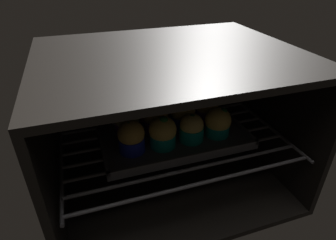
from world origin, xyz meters
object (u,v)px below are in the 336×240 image
Objects in this scene: baking_tray at (168,129)px; muffin_row2_col2 at (171,100)px; muffin_row0_col0 at (131,137)px; muffin_row0_col2 at (192,128)px; muffin_row1_col0 at (127,122)px; muffin_row1_col1 at (156,118)px; muffin_row2_col1 at (146,105)px; muffin_row0_col1 at (163,133)px; muffin_row1_col2 at (182,113)px; muffin_row2_col3 at (194,97)px; muffin_row1_col3 at (207,108)px; muffin_row2_col0 at (121,108)px; muffin_row0_col3 at (218,123)px.

muffin_row2_col2 is (3.54, 7.52, 4.23)cm from baking_tray.
muffin_row0_col0 is 14.55cm from muffin_row0_col2.
muffin_row1_col1 is at bearing -2.56° from muffin_row1_col0.
muffin_row0_col2 is at bearing -62.08° from muffin_row2_col1.
muffin_row1_col0 is 0.95× the size of muffin_row2_col1.
muffin_row0_col2 is (7.30, 0.25, -0.40)cm from muffin_row0_col1.
muffin_row2_col3 is at bearing 49.20° from muffin_row1_col2.
baking_tray is 4.60× the size of muffin_row2_col1.
muffin_row2_col1 is (-0.67, 6.93, 0.39)cm from muffin_row1_col1.
muffin_row0_col0 is at bearing -161.85° from muffin_row1_col3.
baking_tray is 8.91cm from muffin_row2_col1.
muffin_row1_col0 is (-13.97, 7.38, 0.23)cm from muffin_row0_col2.
muffin_row1_col0 is at bearing -87.53° from muffin_row2_col0.
muffin_row0_col0 reaches higher than muffin_row0_col3.
muffin_row0_col2 is 0.90× the size of muffin_row1_col3.
muffin_row0_col0 reaches higher than muffin_row0_col2.
muffin_row0_col3 is 1.00× the size of muffin_row1_col0.
muffin_row0_col3 is 0.91× the size of muffin_row2_col3.
muffin_row2_col1 is at bearing 117.92° from muffin_row0_col2.
muffin_row1_col0 reaches higher than baking_tray.
muffin_row0_col0 reaches higher than muffin_row1_col0.
muffin_row0_col2 is at bearing 1.99° from muffin_row0_col1.
muffin_row2_col3 is at bearing -0.47° from muffin_row2_col0.
muffin_row1_col3 is 7.11cm from muffin_row2_col3.
muffin_row0_col3 is at bearing -45.13° from muffin_row1_col2.
muffin_row0_col1 is 0.97× the size of muffin_row2_col0.
muffin_row0_col3 is 22.23cm from muffin_row1_col0.
muffin_row0_col1 reaches higher than muffin_row1_col0.
muffin_row1_col2 reaches higher than muffin_row1_col1.
muffin_row0_col1 is at bearing -116.12° from muffin_row2_col2.
muffin_row1_col2 is 0.99× the size of muffin_row1_col3.
muffin_row0_col1 reaches higher than muffin_row1_col2.
muffin_row2_col2 is (0.05, 14.74, 0.47)cm from muffin_row0_col2.
muffin_row2_col3 is (6.91, -0.22, 0.01)cm from muffin_row2_col2.
baking_tray is at bearing -178.90° from muffin_row1_col3.
muffin_row1_col2 is 16.60cm from muffin_row2_col0.
muffin_row2_col3 is (6.63, 7.68, 0.09)cm from muffin_row1_col2.
muffin_row2_col3 is (13.70, 7.46, 0.37)cm from muffin_row1_col1.
baking_tray is at bearing -0.89° from muffin_row1_col0.
muffin_row0_col2 is at bearing -90.20° from muffin_row2_col2.
muffin_row1_col0 is 9.32cm from muffin_row2_col1.
muffin_row1_col0 is at bearing -134.77° from muffin_row2_col1.
muffin_row2_col2 is at bearing 0.20° from muffin_row2_col0.
muffin_row2_col0 is (0.25, 14.47, 0.06)cm from muffin_row0_col0.
muffin_row0_col3 is 0.95× the size of muffin_row2_col2.
muffin_row1_col2 is (7.63, 7.09, -0.01)cm from muffin_row0_col1.
baking_tray is at bearing 145.91° from muffin_row0_col3.
muffin_row2_col1 is at bearing 90.48° from muffin_row0_col1.
muffin_row1_col3 reaches higher than muffin_row0_col3.
muffin_row2_col1 reaches higher than muffin_row0_col2.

